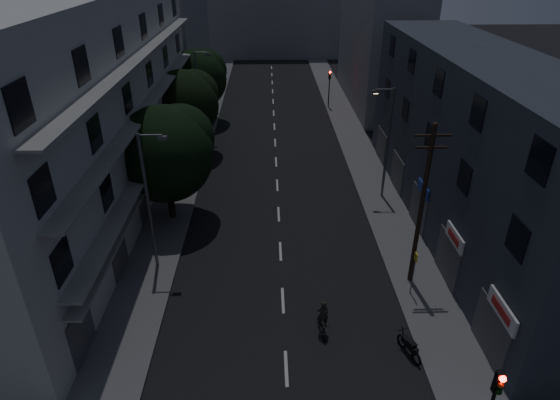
{
  "coord_description": "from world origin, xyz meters",
  "views": [
    {
      "loc": [
        -0.67,
        -12.51,
        16.26
      ],
      "look_at": [
        0.0,
        12.0,
        3.0
      ],
      "focal_mm": 30.0,
      "sensor_mm": 36.0,
      "label": 1
    }
  ],
  "objects_px": {
    "utility_pole": "(422,205)",
    "bus_stop_sign": "(414,266)",
    "traffic_signal_near": "(494,398)",
    "cyclist": "(322,322)",
    "motorcycle": "(409,347)"
  },
  "relations": [
    {
      "from": "bus_stop_sign",
      "to": "cyclist",
      "type": "relative_size",
      "value": 1.3
    },
    {
      "from": "utility_pole",
      "to": "bus_stop_sign",
      "type": "bearing_deg",
      "value": -104.03
    },
    {
      "from": "bus_stop_sign",
      "to": "utility_pole",
      "type": "bearing_deg",
      "value": 75.97
    },
    {
      "from": "traffic_signal_near",
      "to": "bus_stop_sign",
      "type": "xyz_separation_m",
      "value": [
        0.01,
        8.92,
        -1.21
      ]
    },
    {
      "from": "bus_stop_sign",
      "to": "motorcycle",
      "type": "distance_m",
      "value": 4.48
    },
    {
      "from": "cyclist",
      "to": "motorcycle",
      "type": "bearing_deg",
      "value": -29.26
    },
    {
      "from": "cyclist",
      "to": "utility_pole",
      "type": "bearing_deg",
      "value": 27.32
    },
    {
      "from": "cyclist",
      "to": "traffic_signal_near",
      "type": "bearing_deg",
      "value": -60.11
    },
    {
      "from": "traffic_signal_near",
      "to": "utility_pole",
      "type": "relative_size",
      "value": 0.46
    },
    {
      "from": "motorcycle",
      "to": "traffic_signal_near",
      "type": "bearing_deg",
      "value": -96.45
    },
    {
      "from": "utility_pole",
      "to": "cyclist",
      "type": "xyz_separation_m",
      "value": [
        -5.25,
        -3.77,
        -4.21
      ]
    },
    {
      "from": "bus_stop_sign",
      "to": "cyclist",
      "type": "distance_m",
      "value": 5.76
    },
    {
      "from": "utility_pole",
      "to": "bus_stop_sign",
      "type": "distance_m",
      "value": 3.2
    },
    {
      "from": "utility_pole",
      "to": "bus_stop_sign",
      "type": "relative_size",
      "value": 3.56
    },
    {
      "from": "traffic_signal_near",
      "to": "bus_stop_sign",
      "type": "bearing_deg",
      "value": 89.9
    }
  ]
}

